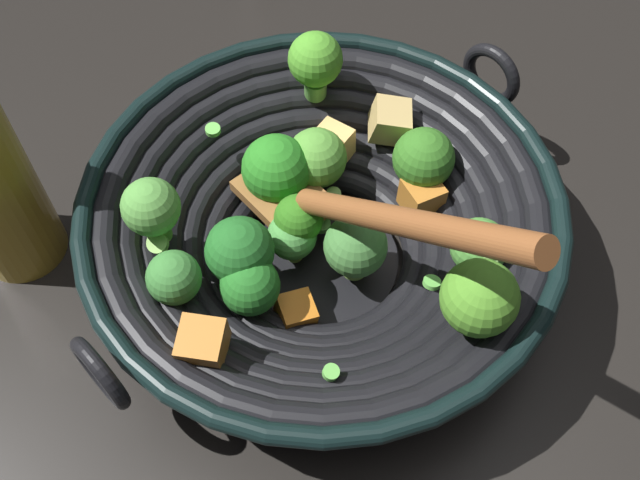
{
  "coord_description": "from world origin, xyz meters",
  "views": [
    {
      "loc": [
        0.28,
        -0.12,
        0.5
      ],
      "look_at": [
        -0.0,
        0.0,
        0.03
      ],
      "focal_mm": 41.56,
      "sensor_mm": 36.0,
      "label": 1
    }
  ],
  "objects": [
    {
      "name": "wok",
      "position": [
        -0.0,
        0.0,
        0.06
      ],
      "size": [
        0.35,
        0.37,
        0.22
      ],
      "color": "black",
      "rests_on": "ground"
    },
    {
      "name": "ground_plane",
      "position": [
        0.0,
        0.0,
        0.0
      ],
      "size": [
        4.0,
        4.0,
        0.0
      ],
      "primitive_type": "plane",
      "color": "black"
    }
  ]
}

